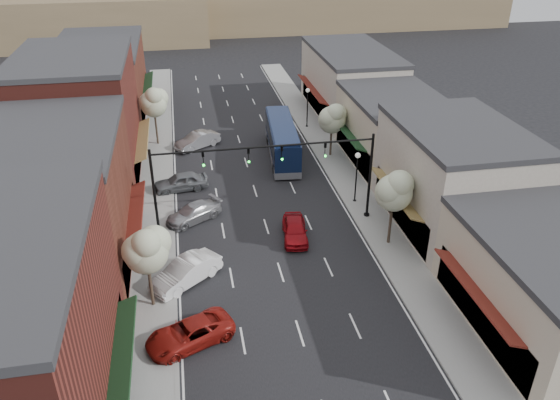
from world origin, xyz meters
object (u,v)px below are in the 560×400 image
parked_car_c (194,213)px  tree_left_near (146,249)px  tree_right_far (333,117)px  signal_mast_left (187,178)px  red_hatchback (295,230)px  signal_mast_right (340,166)px  parked_car_a (190,333)px  lamp_post_near (357,169)px  parked_car_d (181,182)px  coach_bus (282,140)px  tree_left_far (154,102)px  parked_car_b (186,272)px  tree_right_near (395,190)px  lamp_post_far (307,101)px  parked_car_e (197,140)px

parked_car_c → tree_left_near: bearing=-47.9°
tree_right_far → tree_left_near: (-16.60, -20.00, 0.23)m
signal_mast_left → red_hatchback: (7.43, -2.00, -3.89)m
signal_mast_right → parked_car_a: signal_mast_right is taller
lamp_post_near → parked_car_d: bearing=160.8°
coach_bus → parked_car_d: (-9.85, -5.39, -0.99)m
tree_right_far → red_hatchback: bearing=-115.1°
tree_left_far → parked_car_b: (2.05, -23.90, -3.79)m
tree_left_near → tree_left_far: tree_left_far is taller
tree_right_near → tree_right_far: 16.01m
signal_mast_left → parked_car_d: (-0.58, 7.37, -3.85)m
tree_left_near → parked_car_d: tree_left_near is taller
signal_mast_left → coach_bus: signal_mast_left is taller
parked_car_a → tree_right_far: bearing=125.7°
signal_mast_right → red_hatchback: bearing=-152.3°
coach_bus → parked_car_d: 11.27m
tree_left_near → coach_bus: size_ratio=0.51×
lamp_post_far → coach_bus: (-4.15, -7.24, -1.24)m
lamp_post_near → lamp_post_far: 17.50m
lamp_post_far → parked_car_c: 22.46m
tree_left_near → tree_left_far: size_ratio=0.93×
coach_bus → signal_mast_right: bearing=-76.2°
tree_left_near → lamp_post_far: tree_left_near is taller
signal_mast_right → parked_car_e: (-9.96, 16.50, -3.84)m
signal_mast_left → parked_car_a: signal_mast_left is taller
tree_right_far → tree_left_far: 17.66m
tree_left_far → parked_car_c: size_ratio=1.33×
signal_mast_left → coach_bus: 16.03m
tree_right_near → tree_left_far: size_ratio=0.97×
signal_mast_right → tree_left_far: bearing=127.7°
tree_right_near → parked_car_b: size_ratio=1.20×
coach_bus → parked_car_e: bearing=159.9°
tree_left_far → lamp_post_far: bearing=7.3°
tree_right_far → tree_left_far: (-16.60, 6.00, 0.61)m
tree_left_near → lamp_post_near: tree_left_near is taller
tree_right_near → tree_left_far: (-16.60, 22.00, 0.15)m
tree_right_far → parked_car_d: tree_right_far is taller
tree_left_far → coach_bus: (11.90, -5.18, -2.84)m
parked_car_c → tree_right_far: bearing=94.1°
tree_right_near → lamp_post_near: bearing=94.8°
tree_right_near → signal_mast_left: bearing=163.8°
tree_left_far → parked_car_c: bearing=-79.8°
lamp_post_near → parked_car_b: 16.50m
tree_left_near → lamp_post_far: bearing=60.2°
red_hatchback → parked_car_b: (-8.01, -3.95, 0.08)m
signal_mast_right → lamp_post_far: signal_mast_right is taller
tree_left_far → parked_car_a: tree_left_far is taller
parked_car_a → parked_car_c: size_ratio=1.07×
tree_left_near → parked_car_a: size_ratio=1.15×
parked_car_b → lamp_post_far: bearing=113.0°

